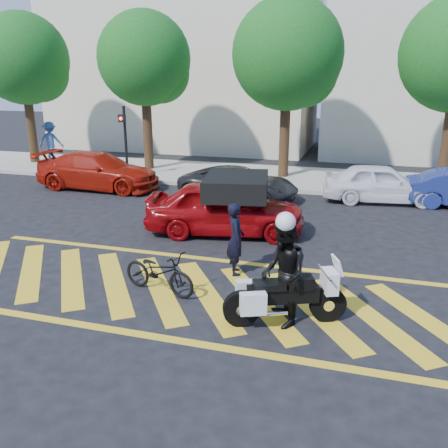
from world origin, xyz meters
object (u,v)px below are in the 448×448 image
(red_convertible, at_px, (225,208))
(parked_left, at_px, (98,171))
(officer_moto, at_px, (284,274))
(parked_mid_right, at_px, (381,183))
(police_motorcycle, at_px, (283,296))
(parked_mid_left, at_px, (239,184))
(officer_bike, at_px, (236,239))
(bicycle, at_px, (159,272))

(red_convertible, bearing_deg, parked_left, 47.91)
(officer_moto, bearing_deg, parked_left, -157.08)
(parked_mid_right, bearing_deg, police_motorcycle, 162.51)
(parked_mid_left, bearing_deg, officer_moto, -152.83)
(police_motorcycle, bearing_deg, parked_mid_right, 56.35)
(officer_bike, distance_m, bicycle, 1.96)
(police_motorcycle, relative_size, officer_moto, 1.10)
(officer_bike, relative_size, parked_mid_left, 0.39)
(parked_left, bearing_deg, red_convertible, -121.41)
(bicycle, relative_size, police_motorcycle, 0.80)
(red_convertible, relative_size, parked_mid_left, 1.03)
(red_convertible, distance_m, parked_mid_left, 3.97)
(parked_mid_right, bearing_deg, officer_moto, 162.39)
(bicycle, height_order, red_convertible, red_convertible)
(parked_mid_left, height_order, parked_mid_right, parked_mid_right)
(bicycle, xyz_separation_m, red_convertible, (0.21, 4.19, 0.31))
(officer_bike, height_order, parked_mid_left, officer_bike)
(officer_bike, distance_m, police_motorcycle, 2.50)
(officer_moto, height_order, parked_mid_right, officer_moto)
(police_motorcycle, bearing_deg, officer_bike, 102.98)
(bicycle, height_order, officer_moto, officer_moto)
(parked_left, bearing_deg, parked_mid_left, -91.11)
(red_convertible, xyz_separation_m, parked_mid_left, (-0.65, 3.91, -0.16))
(officer_moto, bearing_deg, red_convertible, -175.14)
(officer_bike, xyz_separation_m, parked_left, (-7.65, 6.80, -0.11))
(officer_bike, height_order, parked_mid_right, officer_bike)
(parked_mid_left, bearing_deg, parked_left, 95.84)
(bicycle, bearing_deg, officer_bike, -28.30)
(parked_mid_left, bearing_deg, red_convertible, -163.49)
(officer_bike, height_order, officer_moto, officer_moto)
(officer_bike, relative_size, officer_moto, 0.86)
(officer_moto, bearing_deg, police_motorcycle, 28.70)
(police_motorcycle, distance_m, parked_mid_right, 10.02)
(bicycle, distance_m, officer_moto, 2.83)
(police_motorcycle, relative_size, parked_mid_right, 0.53)
(parked_mid_right, bearing_deg, parked_left, 88.52)
(red_convertible, relative_size, parked_mid_right, 1.11)
(police_motorcycle, bearing_deg, officer_moto, 118.70)
(red_convertible, bearing_deg, officer_moto, -162.62)
(red_convertible, distance_m, parked_mid_right, 6.71)
(officer_moto, distance_m, parked_mid_right, 10.01)
(parked_left, relative_size, parked_mid_left, 1.16)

